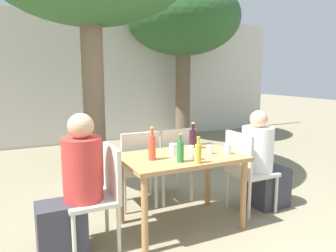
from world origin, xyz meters
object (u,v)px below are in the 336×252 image
at_px(patio_chair_0, 100,190).
at_px(oil_cruet_0, 198,153).
at_px(patio_chair_1, 246,167).
at_px(person_seated_1, 263,165).
at_px(dining_table_front, 181,165).
at_px(soda_bottle_1, 152,147).
at_px(tree_far, 183,19).
at_px(patio_chair_3, 174,160).
at_px(wine_bottle_3, 193,139).
at_px(patio_chair_2, 137,165).
at_px(person_seated_0, 73,191).
at_px(drinking_glass_4, 210,150).
at_px(green_bottle_2, 180,151).
at_px(drinking_glass_3, 227,149).
at_px(drinking_glass_0, 196,154).
at_px(drinking_glass_1, 173,150).
at_px(drinking_glass_2, 191,151).

distance_m(patio_chair_0, oil_cruet_0, 0.93).
distance_m(patio_chair_1, person_seated_1, 0.24).
bearing_deg(dining_table_front, soda_bottle_1, -175.74).
xyz_separation_m(oil_cruet_0, soda_bottle_1, (-0.32, 0.29, 0.03)).
distance_m(tree_far, patio_chair_3, 4.49).
xyz_separation_m(soda_bottle_1, wine_bottle_3, (0.57, 0.22, -0.01)).
xyz_separation_m(patio_chair_2, oil_cruet_0, (0.23, -0.93, 0.32)).
xyz_separation_m(person_seated_0, drinking_glass_4, (1.34, -0.08, 0.24)).
height_order(oil_cruet_0, green_bottle_2, green_bottle_2).
xyz_separation_m(person_seated_1, drinking_glass_4, (-0.78, -0.08, 0.28)).
bearing_deg(oil_cruet_0, patio_chair_3, 75.70).
relative_size(wine_bottle_3, drinking_glass_4, 3.12).
height_order(patio_chair_1, patio_chair_2, same).
distance_m(patio_chair_3, drinking_glass_3, 0.84).
xyz_separation_m(green_bottle_2, wine_bottle_3, (0.37, 0.40, 0.01)).
height_order(oil_cruet_0, drinking_glass_3, oil_cruet_0).
bearing_deg(patio_chair_1, green_bottle_2, 102.34).
height_order(person_seated_0, drinking_glass_3, person_seated_0).
xyz_separation_m(drinking_glass_0, drinking_glass_4, (0.24, 0.13, -0.01)).
bearing_deg(patio_chair_3, drinking_glass_1, 61.93).
xyz_separation_m(dining_table_front, drinking_glass_1, (-0.09, 0.01, 0.16)).
height_order(soda_bottle_1, wine_bottle_3, soda_bottle_1).
xyz_separation_m(person_seated_0, drinking_glass_2, (1.13, -0.05, 0.24)).
height_order(patio_chair_1, person_seated_1, person_seated_1).
bearing_deg(patio_chair_1, drinking_glass_0, 105.01).
relative_size(patio_chair_0, patio_chair_3, 1.00).
distance_m(dining_table_front, wine_bottle_3, 0.38).
xyz_separation_m(tree_far, drinking_glass_0, (-2.16, -4.20, -1.93)).
distance_m(oil_cruet_0, drinking_glass_0, 0.12).
bearing_deg(patio_chair_0, patio_chair_1, 90.00).
xyz_separation_m(drinking_glass_0, drinking_glass_1, (-0.13, 0.22, 0.01)).
distance_m(drinking_glass_0, drinking_glass_3, 0.40).
height_order(patio_chair_0, drinking_glass_1, patio_chair_0).
distance_m(patio_chair_0, wine_bottle_3, 1.14).
height_order(patio_chair_3, person_seated_0, person_seated_0).
relative_size(patio_chair_1, person_seated_0, 0.75).
bearing_deg(tree_far, person_seated_1, -106.07).
distance_m(patio_chair_3, wine_bottle_3, 0.54).
height_order(patio_chair_2, soda_bottle_1, soda_bottle_1).
bearing_deg(oil_cruet_0, person_seated_1, 16.42).
xyz_separation_m(person_seated_0, drinking_glass_0, (1.10, -0.21, 0.25)).
distance_m(soda_bottle_1, green_bottle_2, 0.27).
xyz_separation_m(person_seated_0, drinking_glass_3, (1.49, -0.16, 0.24)).
bearing_deg(patio_chair_1, drinking_glass_3, 112.33).
bearing_deg(wine_bottle_3, patio_chair_3, 91.82).
relative_size(patio_chair_1, drinking_glass_2, 9.06).
bearing_deg(tree_far, patio_chair_1, -109.19).
height_order(person_seated_1, soda_bottle_1, person_seated_1).
bearing_deg(oil_cruet_0, drinking_glass_2, 73.05).
height_order(dining_table_front, oil_cruet_0, oil_cruet_0).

